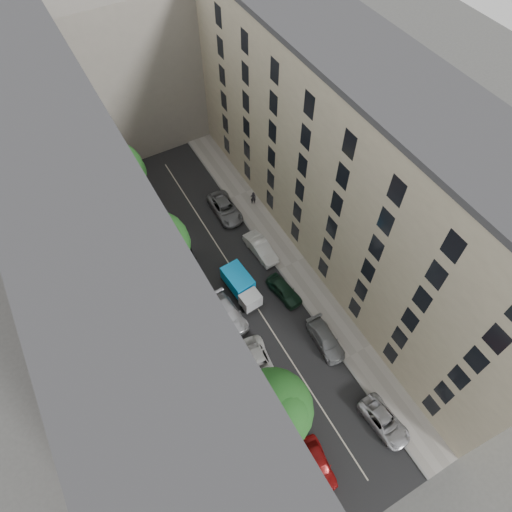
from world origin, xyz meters
TOP-DOWN VIEW (x-y plane):
  - ground at (0.00, 0.00)m, footprint 120.00×120.00m
  - road_surface at (0.00, 0.00)m, footprint 8.00×44.00m
  - sidewalk_left at (-5.50, 0.00)m, footprint 3.00×44.00m
  - sidewalk_right at (5.50, 0.00)m, footprint 3.00×44.00m
  - building_left at (-11.00, 0.00)m, footprint 8.00×44.00m
  - building_right at (11.00, 0.00)m, footprint 8.00×44.00m
  - building_endcap at (0.00, 28.00)m, footprint 18.00×12.00m
  - tarp_truck at (-0.50, -0.48)m, footprint 2.28×4.98m
  - car_left_0 at (-2.80, -17.00)m, footprint 2.23×4.40m
  - car_left_1 at (-3.60, -11.40)m, footprint 2.24×4.67m
  - car_left_2 at (-2.80, -7.80)m, footprint 2.97×5.34m
  - car_left_3 at (-2.80, -2.20)m, footprint 2.39×5.04m
  - car_left_4 at (-3.60, 5.40)m, footprint 2.15×4.53m
  - car_left_5 at (-3.60, 9.00)m, footprint 2.24×4.65m
  - car_right_0 at (3.60, -17.00)m, footprint 2.50×4.83m
  - car_right_1 at (3.56, -8.80)m, footprint 2.13×4.69m
  - car_right_2 at (2.99, -2.60)m, footprint 2.22×4.28m
  - car_right_3 at (3.51, 2.84)m, footprint 1.90×4.66m
  - car_right_4 at (2.80, 9.43)m, footprint 2.52×5.27m
  - tree_near at (-4.50, -13.07)m, footprint 6.05×5.89m
  - tree_mid at (-6.13, 3.76)m, footprint 5.77×5.57m
  - tree_far at (-6.30, 13.89)m, footprint 5.68×5.46m
  - lamp_post at (-4.53, -8.66)m, footprint 0.36×0.36m
  - pedestrian at (6.13, 9.09)m, footprint 0.71×0.59m

SIDE VIEW (x-z plane):
  - ground at x=0.00m, z-range 0.00..0.00m
  - road_surface at x=0.00m, z-range 0.00..0.02m
  - sidewalk_left at x=-5.50m, z-range 0.00..0.15m
  - sidewalk_right at x=5.50m, z-range 0.00..0.15m
  - car_right_0 at x=3.60m, z-range 0.00..1.30m
  - car_right_1 at x=3.56m, z-range 0.00..1.33m
  - car_right_2 at x=2.99m, z-range 0.00..1.39m
  - car_left_2 at x=-2.80m, z-range 0.00..1.41m
  - car_left_3 at x=-2.80m, z-range 0.00..1.42m
  - car_left_0 at x=-2.80m, z-range 0.00..1.44m
  - car_right_4 at x=2.80m, z-range 0.00..1.45m
  - car_left_5 at x=-3.60m, z-range 0.00..1.47m
  - car_left_1 at x=-3.60m, z-range 0.00..1.47m
  - car_left_4 at x=-3.60m, z-range 0.00..1.49m
  - car_right_3 at x=3.51m, z-range 0.00..1.50m
  - pedestrian at x=6.13m, z-range 0.15..1.83m
  - tarp_truck at x=-0.50m, z-range 0.11..2.35m
  - lamp_post at x=-4.53m, z-range 0.88..6.88m
  - tree_near at x=-4.50m, z-range 1.21..9.51m
  - tree_mid at x=-6.13m, z-range 1.77..11.38m
  - tree_far at x=-6.30m, z-range 1.86..11.65m
  - building_endcap at x=0.00m, z-range 0.00..18.00m
  - building_left at x=-11.00m, z-range 0.00..20.00m
  - building_right at x=11.00m, z-range 0.00..20.00m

